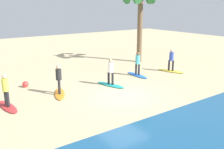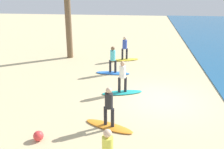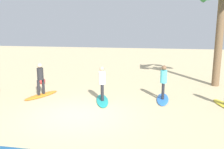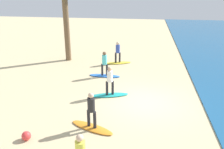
{
  "view_description": "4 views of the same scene",
  "coord_description": "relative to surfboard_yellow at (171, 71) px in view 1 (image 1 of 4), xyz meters",
  "views": [
    {
      "loc": [
        8.31,
        10.71,
        4.95
      ],
      "look_at": [
        -0.44,
        -1.62,
        0.83
      ],
      "focal_mm": 41.28,
      "sensor_mm": 36.0,
      "label": 1
    },
    {
      "loc": [
        11.85,
        -1.24,
        5.66
      ],
      "look_at": [
        -0.65,
        -2.52,
        0.99
      ],
      "focal_mm": 42.33,
      "sensor_mm": 36.0,
      "label": 2
    },
    {
      "loc": [
        -3.08,
        8.99,
        3.63
      ],
      "look_at": [
        -0.96,
        -2.53,
        1.24
      ],
      "focal_mm": 38.8,
      "sensor_mm": 36.0,
      "label": 3
    },
    {
      "loc": [
        11.65,
        -0.19,
        6.09
      ],
      "look_at": [
        -0.99,
        -1.91,
        1.13
      ],
      "focal_mm": 38.97,
      "sensor_mm": 36.0,
      "label": 4
    }
  ],
  "objects": [
    {
      "name": "surfer_blue",
      "position": [
        2.85,
        -0.56,
        0.99
      ],
      "size": [
        0.32,
        0.46,
        1.64
      ],
      "color": "#232328",
      "rests_on": "surfboard_blue"
    },
    {
      "name": "surfer_yellow",
      "position": [
        0.0,
        0.0,
        0.99
      ],
      "size": [
        0.32,
        0.44,
        1.64
      ],
      "color": "#232328",
      "rests_on": "surfboard_yellow"
    },
    {
      "name": "beach_ball",
      "position": [
        10.23,
        -2.57,
        0.14
      ],
      "size": [
        0.38,
        0.38,
        0.38
      ],
      "primitive_type": "sphere",
      "color": "#E53838",
      "rests_on": "ground"
    },
    {
      "name": "ground_plane",
      "position": [
        6.33,
        2.19,
        -0.04
      ],
      "size": [
        60.0,
        60.0,
        0.0
      ],
      "primitive_type": "plane",
      "color": "#CCB789"
    },
    {
      "name": "surfer_red",
      "position": [
        11.98,
        0.19,
        0.99
      ],
      "size": [
        0.32,
        0.46,
        1.64
      ],
      "color": "#232328",
      "rests_on": "surfboard_red"
    },
    {
      "name": "palm_tree",
      "position": [
        -0.37,
        -4.08,
        5.06
      ],
      "size": [
        2.88,
        3.03,
        6.37
      ],
      "color": "brown",
      "rests_on": "ground"
    },
    {
      "name": "surfer_teal",
      "position": [
        5.74,
        0.21,
        0.99
      ],
      "size": [
        0.32,
        0.45,
        1.64
      ],
      "color": "#232328",
      "rests_on": "surfboard_teal"
    },
    {
      "name": "surfboard_orange",
      "position": [
        9.07,
        -0.1,
        0.0
      ],
      "size": [
        1.32,
        2.15,
        0.09
      ],
      "primitive_type": "ellipsoid",
      "rotation": [
        0.0,
        0.0,
        1.18
      ],
      "color": "orange",
      "rests_on": "ground"
    },
    {
      "name": "surfer_orange",
      "position": [
        9.07,
        -0.1,
        0.99
      ],
      "size": [
        0.32,
        0.44,
        1.64
      ],
      "color": "#232328",
      "rests_on": "surfboard_orange"
    },
    {
      "name": "surfboard_yellow",
      "position": [
        0.0,
        0.0,
        0.0
      ],
      "size": [
        1.19,
        2.17,
        0.09
      ],
      "primitive_type": "ellipsoid",
      "rotation": [
        0.0,
        0.0,
        1.89
      ],
      "color": "yellow",
      "rests_on": "ground"
    },
    {
      "name": "surfboard_teal",
      "position": [
        5.74,
        0.21,
        0.0
      ],
      "size": [
        1.1,
        2.17,
        0.09
      ],
      "primitive_type": "ellipsoid",
      "rotation": [
        0.0,
        0.0,
        1.84
      ],
      "color": "teal",
      "rests_on": "ground"
    },
    {
      "name": "surfboard_blue",
      "position": [
        2.85,
        -0.56,
        0.0
      ],
      "size": [
        0.64,
        2.12,
        0.09
      ],
      "primitive_type": "ellipsoid",
      "rotation": [
        0.0,
        0.0,
        1.53
      ],
      "color": "blue",
      "rests_on": "ground"
    },
    {
      "name": "surfboard_red",
      "position": [
        11.98,
        0.19,
        0.0
      ],
      "size": [
        0.74,
        2.14,
        0.09
      ],
      "primitive_type": "ellipsoid",
      "rotation": [
        0.0,
        0.0,
        1.66
      ],
      "color": "red",
      "rests_on": "ground"
    }
  ]
}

